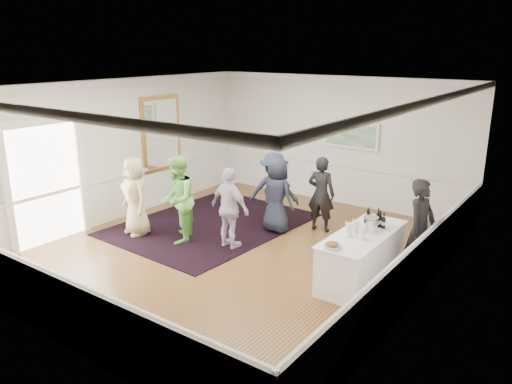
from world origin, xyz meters
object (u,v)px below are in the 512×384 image
Objects in this scene: serving_table at (362,257)px; guest_dark_a at (274,191)px; guest_green at (178,199)px; nut_bowl at (332,246)px; guest_tan at (135,196)px; guest_navy at (277,195)px; ice_bucket at (371,224)px; guest_lilac at (230,208)px; bartender at (420,229)px; guest_dark_b at (321,194)px.

guest_dark_a is (-2.67, 1.28, 0.41)m from serving_table.
nut_bowl is (3.67, -0.33, -0.00)m from guest_green.
guest_tan is (-4.81, -0.77, 0.41)m from serving_table.
guest_dark_a reaches higher than guest_navy.
guest_navy is at bearing 159.69° from ice_bucket.
guest_tan is 6.30× the size of nut_bowl.
nut_bowl is (2.60, -0.69, 0.08)m from guest_lilac.
serving_table is 1.29× the size of guest_lilac.
serving_table is 7.90× the size of nut_bowl.
ice_bucket is at bearing 138.00° from bartender.
guest_navy is (0.24, 1.30, -0.00)m from guest_lilac.
guest_tan reaches higher than ice_bucket.
guest_dark_a reaches higher than nut_bowl.
bartender is at bearing 37.92° from ice_bucket.
nut_bowl is at bearing 171.16° from guest_lilac.
guest_tan is 6.48× the size of ice_bucket.
guest_dark_b is 2.37m from ice_bucket.
guest_tan is 1.04m from guest_green.
guest_dark_b reaches higher than ice_bucket.
nut_bowl is (4.68, -0.10, 0.05)m from guest_tan.
serving_table is at bearing 126.06° from guest_dark_b.
guest_green is 3.91m from ice_bucket.
guest_green reaches higher than guest_lilac.
guest_dark_a is at bearing -86.21° from guest_lilac.
guest_lilac is at bearing 31.77° from guest_tan.
guest_tan is at bearing -168.83° from ice_bucket.
guest_dark_b is at bearing -111.19° from guest_lilac.
serving_table is 8.13× the size of ice_bucket.
guest_green is 1.10× the size of guest_navy.
ice_bucket is (2.78, 0.36, 0.15)m from guest_lilac.
guest_dark_b is at bearing 135.32° from serving_table.
guest_green is at bearing -169.33° from ice_bucket.
guest_green reaches higher than ice_bucket.
bartender is at bearing 61.75° from nut_bowl.
guest_green is 3.06m from guest_dark_b.
bartender is 3.44m from guest_dark_a.
guest_tan is at bearing -170.92° from serving_table.
guest_lilac is 2.70m from nut_bowl.
guest_lilac reaches higher than ice_bucket.
guest_green reaches higher than serving_table.
bartender is 1.07× the size of guest_navy.
serving_table is at bearing -102.81° from ice_bucket.
guest_lilac reaches higher than nut_bowl.
serving_table is at bearing 24.90° from guest_tan.
guest_dark_a is 2.93m from ice_bucket.
guest_navy is 6.25× the size of ice_bucket.
ice_bucket is at bearing -166.42° from guest_lilac.
nut_bowl is at bearing 112.66° from guest_dark_b.
guest_dark_b is (0.92, 0.45, -0.02)m from guest_dark_a.
ice_bucket is 1.08m from nut_bowl.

